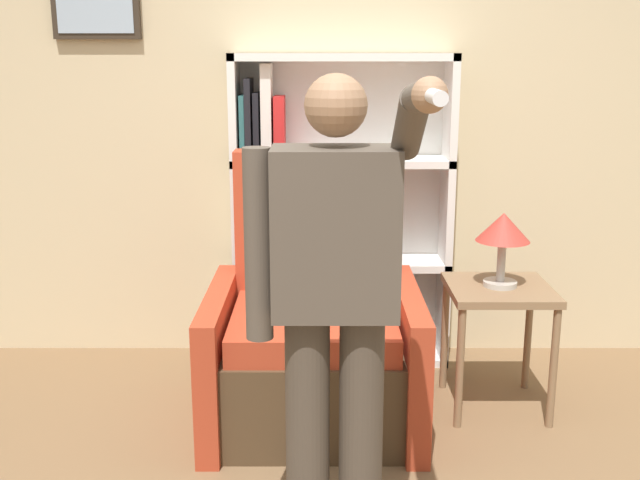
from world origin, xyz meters
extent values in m
cube|color=beige|center=(0.00, 2.03, 1.40)|extent=(8.00, 0.06, 2.80)
cube|color=white|center=(-0.61, 1.85, 0.84)|extent=(0.04, 0.28, 1.68)
cube|color=white|center=(0.52, 1.85, 0.84)|extent=(0.04, 0.28, 1.68)
cube|color=white|center=(-0.04, 1.98, 0.84)|extent=(1.17, 0.01, 1.68)
cube|color=white|center=(-0.04, 1.85, 0.02)|extent=(1.17, 0.28, 0.04)
cube|color=white|center=(-0.04, 1.85, 0.56)|extent=(1.17, 0.28, 0.04)
cube|color=white|center=(-0.04, 1.85, 1.12)|extent=(1.17, 0.28, 0.04)
cube|color=white|center=(-0.04, 1.85, 1.66)|extent=(1.17, 0.28, 0.04)
cube|color=red|center=(-0.55, 1.85, 0.22)|extent=(0.05, 0.16, 0.36)
cube|color=#1E47B2|center=(-0.50, 1.85, 0.26)|extent=(0.04, 0.23, 0.44)
cube|color=#5B99A8|center=(-0.46, 1.85, 0.21)|extent=(0.03, 0.20, 0.35)
cube|color=#BC4C56|center=(-0.41, 1.85, 0.28)|extent=(0.05, 0.21, 0.47)
cube|color=#BC4C56|center=(-0.35, 1.85, 0.23)|extent=(0.05, 0.22, 0.39)
cube|color=red|center=(-0.57, 1.85, 0.77)|extent=(0.03, 0.16, 0.39)
cube|color=gold|center=(-0.53, 1.85, 0.77)|extent=(0.04, 0.17, 0.39)
cube|color=#1E47B2|center=(-0.47, 1.85, 0.76)|extent=(0.04, 0.17, 0.36)
cube|color=#238438|center=(-0.43, 1.85, 0.77)|extent=(0.05, 0.23, 0.38)
cube|color=red|center=(-0.38, 1.85, 0.79)|extent=(0.03, 0.22, 0.43)
cube|color=#337070|center=(-0.57, 1.85, 1.30)|extent=(0.03, 0.19, 0.33)
cube|color=black|center=(-0.53, 1.85, 1.35)|extent=(0.03, 0.24, 0.41)
cube|color=black|center=(-0.49, 1.85, 1.31)|extent=(0.03, 0.19, 0.34)
cube|color=white|center=(-0.44, 1.85, 1.38)|extent=(0.05, 0.19, 0.49)
cube|color=red|center=(-0.38, 1.85, 1.30)|extent=(0.05, 0.19, 0.32)
cube|color=#4C3823|center=(-0.19, 1.11, 0.21)|extent=(0.77, 0.83, 0.42)
cube|color=#B23D23|center=(-0.19, 1.07, 0.48)|extent=(0.73, 0.71, 0.12)
cube|color=#B23D23|center=(-0.19, 1.49, 0.72)|extent=(0.77, 0.16, 1.01)
cube|color=#B23D23|center=(-0.63, 1.11, 0.31)|extent=(0.10, 0.91, 0.63)
cube|color=#B23D23|center=(0.24, 1.11, 0.31)|extent=(0.10, 0.91, 0.63)
cylinder|color=#473D33|center=(-0.20, 0.21, 0.42)|extent=(0.15, 0.15, 0.85)
cylinder|color=#473D33|center=(-0.02, 0.21, 0.42)|extent=(0.15, 0.15, 0.85)
cube|color=#51473D|center=(-0.11, 0.21, 1.12)|extent=(0.40, 0.24, 0.54)
sphere|color=#997051|center=(-0.11, 0.21, 1.52)|extent=(0.20, 0.20, 0.20)
cylinder|color=#51473D|center=(-0.36, 0.21, 1.08)|extent=(0.09, 0.09, 0.63)
cylinder|color=#51473D|center=(0.10, 0.09, 1.47)|extent=(0.09, 0.28, 0.23)
cylinder|color=#51473D|center=(0.10, -0.15, 1.56)|extent=(0.08, 0.27, 0.10)
sphere|color=#997051|center=(0.10, -0.28, 1.57)|extent=(0.09, 0.09, 0.09)
cylinder|color=white|center=(0.10, -0.38, 1.57)|extent=(0.04, 0.15, 0.04)
cube|color=#846647|center=(0.68, 1.25, 0.60)|extent=(0.48, 0.48, 0.04)
cylinder|color=#846647|center=(0.47, 1.04, 0.29)|extent=(0.04, 0.04, 0.58)
cylinder|color=#846647|center=(0.90, 1.04, 0.29)|extent=(0.04, 0.04, 0.58)
cylinder|color=#846647|center=(0.47, 1.47, 0.29)|extent=(0.04, 0.04, 0.58)
cylinder|color=#846647|center=(0.90, 1.47, 0.29)|extent=(0.04, 0.04, 0.58)
cylinder|color=#B7B2A8|center=(0.68, 1.25, 0.63)|extent=(0.16, 0.16, 0.02)
cylinder|color=#B7B2A8|center=(0.68, 1.25, 0.73)|extent=(0.04, 0.04, 0.19)
cone|color=#B2382D|center=(0.68, 1.25, 0.90)|extent=(0.25, 0.25, 0.13)
camera|label=1|loc=(-0.16, -2.11, 1.66)|focal=42.00mm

